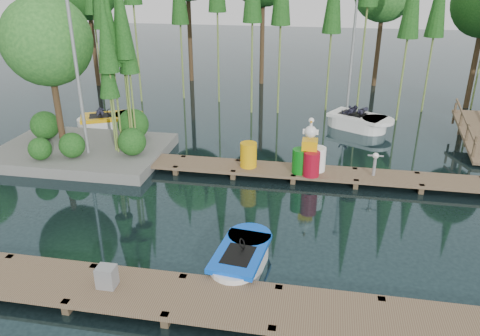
% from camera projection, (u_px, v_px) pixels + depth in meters
% --- Properties ---
extents(ground_plane, '(90.00, 90.00, 0.00)m').
position_uv_depth(ground_plane, '(221.00, 207.00, 14.05)').
color(ground_plane, '#1A2D31').
extents(near_dock, '(18.00, 1.50, 0.50)m').
position_uv_depth(near_dock, '(175.00, 296.00, 9.90)').
color(near_dock, brown).
rests_on(near_dock, ground).
extents(far_dock, '(15.00, 1.20, 0.50)m').
position_uv_depth(far_dock, '(265.00, 169.00, 16.05)').
color(far_dock, brown).
rests_on(far_dock, ground).
extents(island, '(6.20, 4.20, 6.75)m').
position_uv_depth(island, '(68.00, 71.00, 16.78)').
color(island, slate).
rests_on(island, ground).
extents(lamp_island, '(0.30, 0.30, 7.25)m').
position_uv_depth(lamp_island, '(73.00, 44.00, 15.51)').
color(lamp_island, gray).
rests_on(lamp_island, ground).
extents(lamp_rear, '(0.30, 0.30, 7.25)m').
position_uv_depth(lamp_rear, '(355.00, 22.00, 21.61)').
color(lamp_rear, gray).
rests_on(lamp_rear, ground).
extents(boat_blue, '(1.36, 2.52, 0.81)m').
position_uv_depth(boat_blue, '(241.00, 259.00, 11.15)').
color(boat_blue, white).
rests_on(boat_blue, ground).
extents(boat_yellow_far, '(3.14, 2.39, 1.43)m').
position_uv_depth(boat_yellow_far, '(109.00, 122.00, 20.70)').
color(boat_yellow_far, white).
rests_on(boat_yellow_far, ground).
extents(boat_white_far, '(3.26, 2.64, 1.41)m').
position_uv_depth(boat_white_far, '(358.00, 122.00, 20.65)').
color(boat_white_far, white).
rests_on(boat_white_far, ground).
extents(utility_cabinet, '(0.40, 0.34, 0.49)m').
position_uv_depth(utility_cabinet, '(107.00, 277.00, 10.02)').
color(utility_cabinet, gray).
rests_on(utility_cabinet, near_dock).
extents(yellow_barrel, '(0.57, 0.57, 0.86)m').
position_uv_depth(yellow_barrel, '(248.00, 155.00, 15.94)').
color(yellow_barrel, '#ECA90C').
rests_on(yellow_barrel, far_dock).
extents(drum_cluster, '(1.10, 1.01, 1.89)m').
position_uv_depth(drum_cluster, '(310.00, 157.00, 15.42)').
color(drum_cluster, '#0C6E13').
rests_on(drum_cluster, far_dock).
extents(seagull_post, '(0.50, 0.27, 0.80)m').
position_uv_depth(seagull_post, '(375.00, 160.00, 15.21)').
color(seagull_post, gray).
rests_on(seagull_post, far_dock).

